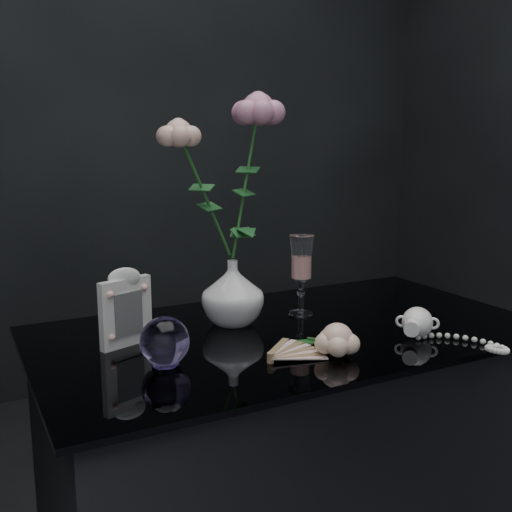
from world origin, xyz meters
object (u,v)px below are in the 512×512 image
picture_frame (125,307)px  loose_rose (337,340)px  vase (233,293)px  wine_glass (301,276)px  pearl_jar (417,321)px  paperweight (165,341)px

picture_frame → loose_rose: bearing=-54.7°
vase → wine_glass: bearing=-3.2°
wine_glass → picture_frame: 0.41m
picture_frame → pearl_jar: size_ratio=0.69×
picture_frame → loose_rose: 0.41m
picture_frame → paperweight: bearing=-95.9°
wine_glass → picture_frame: size_ratio=1.19×
paperweight → loose_rose: bearing=-18.7°
vase → loose_rose: vase is taller
paperweight → loose_rose: (0.30, -0.10, -0.01)m
paperweight → pearl_jar: 0.51m
picture_frame → paperweight: size_ratio=1.75×
paperweight → loose_rose: size_ratio=0.48×
vase → paperweight: 0.27m
paperweight → loose_rose: 0.31m
vase → picture_frame: picture_frame is taller
vase → picture_frame: 0.24m
vase → picture_frame: size_ratio=0.91×
wine_glass → pearl_jar: bearing=-61.3°
vase → pearl_jar: bearing=-39.8°
pearl_jar → paperweight: bearing=-147.8°
vase → picture_frame: (-0.24, -0.03, 0.01)m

